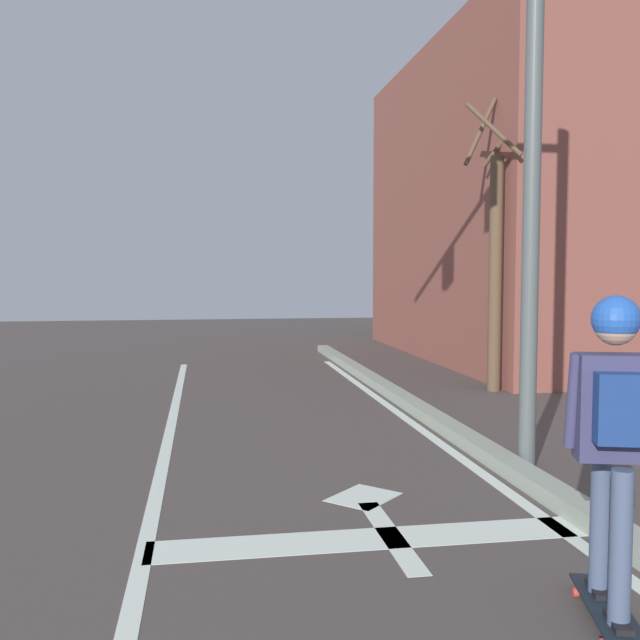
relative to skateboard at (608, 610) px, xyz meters
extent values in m
cube|color=silver|center=(-2.51, 1.06, -0.07)|extent=(0.12, 20.00, 0.01)
cube|color=silver|center=(0.43, 1.06, -0.07)|extent=(0.12, 20.00, 0.01)
cube|color=silver|center=(-0.97, 1.34, -0.07)|extent=(3.09, 0.40, 0.01)
cube|color=silver|center=(-0.81, 1.40, -0.07)|extent=(0.16, 1.40, 0.01)
cube|color=silver|center=(-0.81, 2.25, -0.07)|extent=(0.71, 0.71, 0.01)
cube|color=#949D8B|center=(0.68, 1.06, 0.00)|extent=(0.24, 24.00, 0.14)
cube|color=black|center=(0.00, 0.00, 0.01)|extent=(0.44, 0.86, 0.02)
cube|color=#B2B2B7|center=(0.08, 0.27, -0.01)|extent=(0.17, 0.09, 0.01)
cylinder|color=#CD3C37|center=(-0.02, 0.30, -0.04)|extent=(0.04, 0.06, 0.05)
cylinder|color=#CD3C37|center=(0.18, 0.24, -0.04)|extent=(0.04, 0.06, 0.05)
cube|color=#B2B2B7|center=(-0.08, -0.27, -0.01)|extent=(0.17, 0.09, 0.01)
cylinder|color=#465571|center=(0.05, 0.18, 0.41)|extent=(0.11, 0.11, 0.80)
cube|color=black|center=(0.05, 0.18, 0.03)|extent=(0.15, 0.26, 0.03)
cylinder|color=#465571|center=(-0.05, -0.18, 0.41)|extent=(0.11, 0.11, 0.80)
cube|color=black|center=(-0.05, -0.18, 0.03)|extent=(0.15, 0.26, 0.03)
cube|color=#3A385E|center=(0.00, 0.00, 1.09)|extent=(0.41, 0.28, 0.56)
cylinder|color=#3A385E|center=(-0.18, 0.08, 1.11)|extent=(0.07, 0.12, 0.51)
sphere|color=tan|center=(0.00, 0.00, 1.52)|extent=(0.22, 0.22, 0.22)
sphere|color=blue|center=(0.00, 0.00, 1.55)|extent=(0.25, 0.25, 0.25)
cube|color=navy|center=(-0.04, -0.13, 1.11)|extent=(0.29, 0.21, 0.36)
cylinder|color=#525A59|center=(0.91, 2.84, 2.88)|extent=(0.16, 0.16, 5.91)
cylinder|color=brown|center=(2.39, 7.05, 1.76)|extent=(0.21, 0.21, 3.67)
cylinder|color=brown|center=(2.64, 7.22, 3.97)|extent=(0.57, 0.79, 0.94)
cylinder|color=brown|center=(2.22, 7.30, 4.01)|extent=(0.75, 0.58, 1.16)
cylinder|color=brown|center=(2.22, 6.81, 3.95)|extent=(0.76, 0.56, 0.88)
camera|label=1|loc=(-2.10, -3.32, 1.79)|focal=39.39mm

